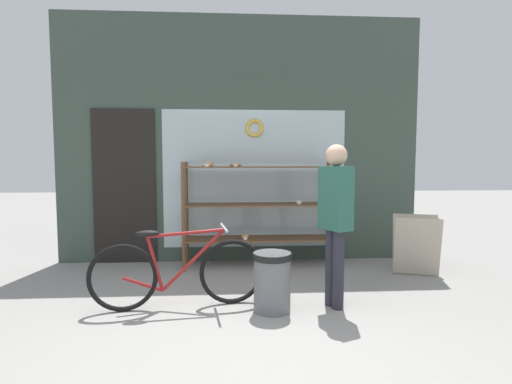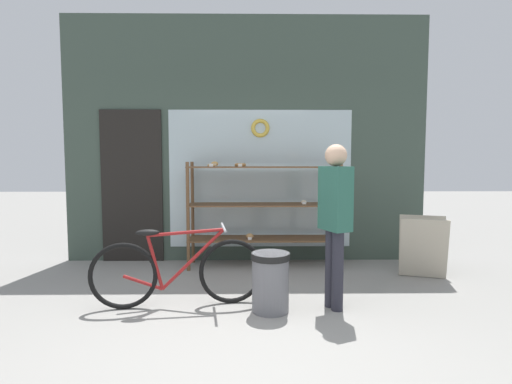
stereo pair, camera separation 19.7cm
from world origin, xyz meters
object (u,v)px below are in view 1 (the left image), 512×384
Objects in this scene: bicycle at (178,272)px; trash_bin at (272,279)px; pedestrian at (335,213)px; sandwich_board at (416,245)px; display_case at (258,205)px.

bicycle reaches higher than trash_bin.
bicycle is at bearing 63.87° from pedestrian.
pedestrian reaches higher than trash_bin.
display_case is at bearing -177.04° from sandwich_board.
sandwich_board is at bearing 29.34° from trash_bin.
display_case is 1.67m from trash_bin.
bicycle is at bearing -143.28° from sandwich_board.
bicycle is 1.60m from pedestrian.
pedestrian reaches higher than bicycle.
pedestrian is (1.50, -0.08, 0.56)m from bicycle.
display_case reaches higher than sandwich_board.
display_case reaches higher than bicycle.
trash_bin is at bearing 72.78° from pedestrian.
pedestrian is (-1.28, -1.00, 0.54)m from sandwich_board.
display_case is 2.73× the size of sandwich_board.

